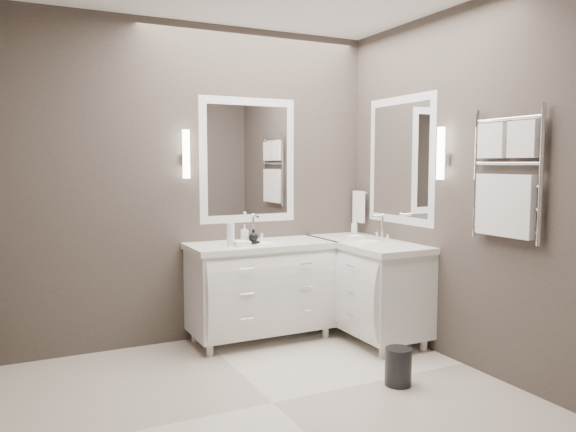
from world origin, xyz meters
name	(u,v)px	position (x,y,z in m)	size (l,w,h in m)	color
floor	(273,403)	(0.00, 0.00, -0.01)	(3.20, 3.00, 0.01)	silver
wall_back	(199,184)	(0.00, 1.50, 1.35)	(3.20, 0.01, 2.70)	#423A35
wall_front	(438,210)	(0.00, -1.50, 1.35)	(3.20, 0.01, 2.70)	#423A35
wall_right	(469,187)	(1.60, 0.00, 1.35)	(0.01, 3.00, 2.70)	#423A35
vanity_back	(261,284)	(0.45, 1.23, 0.49)	(1.24, 0.59, 0.97)	white
vanity_right	(367,282)	(1.33, 0.90, 0.49)	(0.59, 1.24, 0.97)	white
mirror_back	(248,160)	(0.45, 1.49, 1.55)	(0.90, 0.02, 1.10)	white
mirror_right	(400,160)	(1.59, 0.80, 1.55)	(0.02, 0.90, 1.10)	white
sconce_back	(186,155)	(-0.13, 1.43, 1.59)	(0.06, 0.06, 0.40)	white
sconce_right	(441,154)	(1.53, 0.22, 1.59)	(0.06, 0.06, 0.40)	white
towel_bar_corner	(359,206)	(1.54, 1.36, 1.12)	(0.03, 0.22, 0.30)	white
towel_ladder	(506,183)	(1.55, -0.40, 1.39)	(0.06, 0.58, 0.90)	white
waste_bin	(398,367)	(0.90, -0.12, 0.13)	(0.18, 0.18, 0.26)	black
amenity_tray_back	(249,242)	(0.33, 1.20, 0.86)	(0.15, 0.11, 0.02)	black
amenity_tray_right	(354,237)	(1.33, 1.12, 0.86)	(0.11, 0.14, 0.02)	black
water_bottle	(231,235)	(0.15, 1.15, 0.94)	(0.06, 0.06, 0.18)	silver
soap_bottle_a	(245,233)	(0.30, 1.22, 0.94)	(0.06, 0.06, 0.14)	white
soap_bottle_b	(253,235)	(0.36, 1.17, 0.92)	(0.08, 0.08, 0.10)	black
soap_bottle_c	(354,227)	(1.33, 1.12, 0.95)	(0.06, 0.06, 0.16)	white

